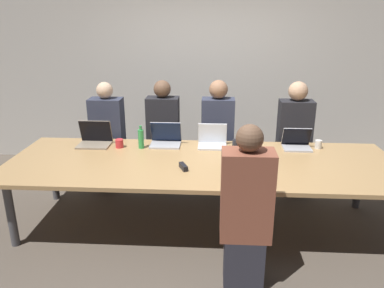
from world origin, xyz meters
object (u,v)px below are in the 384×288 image
at_px(cup_far_center, 236,144).
at_px(laptop_near_midright, 244,174).
at_px(person_far_right, 294,140).
at_px(laptop_far_right, 297,142).
at_px(bottle_far_midleft, 141,139).
at_px(cup_far_right, 318,144).
at_px(stapler, 183,167).
at_px(person_far_center, 217,137).
at_px(person_far_midleft, 163,136).
at_px(laptop_far_center, 212,140).
at_px(person_far_left, 108,138).
at_px(cup_far_left, 119,143).
at_px(laptop_far_midleft, 166,138).
at_px(person_near_midright, 246,212).
at_px(cup_near_midright, 269,176).
at_px(laptop_far_left, 95,138).

xyz_separation_m(cup_far_center, laptop_near_midright, (0.02, -0.92, 0.03)).
height_order(person_far_right, cup_far_center, person_far_right).
xyz_separation_m(laptop_far_right, bottle_far_midleft, (-1.73, -0.10, 0.04)).
relative_size(cup_far_right, stapler, 0.61).
bearing_deg(person_far_center, person_far_midleft, 177.72).
bearing_deg(laptop_far_center, person_far_left, 163.95).
height_order(cup_far_center, cup_far_left, same).
bearing_deg(stapler, bottle_far_midleft, 108.40).
relative_size(laptop_far_center, stapler, 2.09).
bearing_deg(laptop_far_center, person_far_right, 21.75).
distance_m(laptop_far_right, bottle_far_midleft, 1.73).
bearing_deg(laptop_far_center, laptop_far_midleft, 178.85).
distance_m(bottle_far_midleft, person_near_midright, 1.68).
bearing_deg(stapler, cup_far_center, 27.41).
xyz_separation_m(laptop_near_midright, person_near_midright, (-0.01, -0.45, -0.13)).
distance_m(laptop_far_right, cup_far_center, 0.67).
bearing_deg(cup_near_midright, laptop_far_left, 155.18).
relative_size(laptop_far_right, cup_near_midright, 3.25).
distance_m(person_far_midleft, person_far_left, 0.69).
relative_size(laptop_far_center, person_far_center, 0.23).
relative_size(laptop_near_midright, stapler, 2.03).
bearing_deg(cup_far_right, laptop_near_midright, -133.20).
relative_size(person_far_midleft, laptop_near_midright, 4.41).
bearing_deg(person_far_left, laptop_near_midright, -40.00).
distance_m(laptop_far_right, laptop_far_left, 2.28).
relative_size(laptop_far_center, person_far_left, 0.24).
relative_size(laptop_far_center, bottle_far_midleft, 1.25).
bearing_deg(laptop_far_midleft, laptop_near_midright, -49.90).
relative_size(laptop_far_midleft, person_near_midright, 0.25).
height_order(cup_far_center, laptop_near_midright, laptop_near_midright).
distance_m(laptop_near_midright, person_far_left, 2.09).
height_order(cup_far_right, cup_far_left, same).
bearing_deg(person_far_midleft, person_far_center, -2.28).
xyz_separation_m(person_far_midleft, cup_near_midright, (1.15, -1.38, 0.09)).
height_order(person_far_center, cup_near_midright, person_far_center).
height_order(laptop_far_right, cup_near_midright, laptop_far_right).
distance_m(laptop_far_center, person_far_center, 0.47).
relative_size(person_far_center, stapler, 9.04).
distance_m(person_far_center, person_near_midright, 1.88).
xyz_separation_m(cup_far_right, person_near_midright, (-0.90, -1.39, -0.10)).
relative_size(bottle_far_midleft, cup_near_midright, 2.72).
bearing_deg(laptop_far_right, laptop_near_midright, -124.56).
bearing_deg(stapler, laptop_far_center, 45.48).
height_order(bottle_far_midleft, person_far_left, person_far_left).
bearing_deg(laptop_far_left, laptop_far_center, 1.76).
height_order(person_far_right, cup_near_midright, person_far_right).
xyz_separation_m(laptop_far_midleft, person_far_midleft, (-0.09, 0.47, -0.13)).
xyz_separation_m(cup_far_center, bottle_far_midleft, (-1.05, -0.08, 0.06)).
distance_m(laptop_far_center, laptop_far_midleft, 0.53).
relative_size(person_far_right, person_far_center, 1.00).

